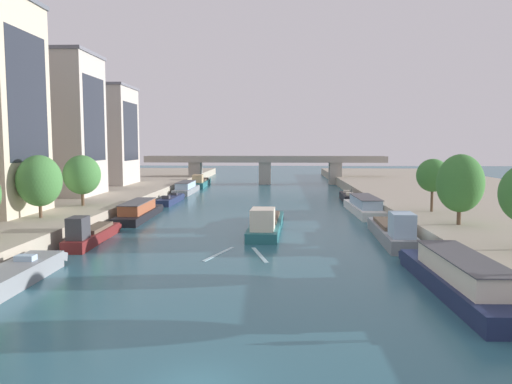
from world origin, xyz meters
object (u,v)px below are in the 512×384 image
object	(u,v)px
tree_left_by_lamp	(39,181)
tree_left_far	(82,175)
tree_right_third	(460,183)
moored_boat_left_upstream	(139,211)
moored_boat_left_midway	(8,278)
moored_boat_left_lone	(171,200)
tree_right_far	(433,175)
barge_midriver	(266,223)
moored_boat_left_second	(186,188)
moored_boat_right_second	(459,277)
moored_boat_right_near	(392,231)
bridge_far	(265,166)
moored_boat_left_near	(201,182)
moored_boat_right_far	(364,206)
moored_boat_left_gap_after	(91,234)
moored_boat_right_downstream	(347,197)

from	to	relation	value
tree_left_by_lamp	tree_left_far	xyz separation A→B (m)	(0.46, 10.37, -0.02)
tree_right_third	moored_boat_left_upstream	bearing A→B (deg)	157.84
moored_boat_left_midway	moored_boat_left_lone	distance (m)	48.55
tree_right_far	tree_left_far	bearing A→B (deg)	175.01
barge_midriver	moored_boat_left_second	bearing A→B (deg)	111.75
moored_boat_left_midway	moored_boat_right_second	bearing A→B (deg)	-0.21
tree_left_by_lamp	tree_right_third	distance (m)	42.80
moored_boat_right_near	tree_right_far	xyz separation A→B (m)	(6.37, 8.63, 5.01)
moored_boat_left_lone	moored_boat_right_near	world-z (taller)	moored_boat_right_near
barge_midriver	tree_right_third	xyz separation A→B (m)	(18.84, -6.05, 4.96)
moored_boat_left_midway	moored_boat_left_second	distance (m)	64.48
barge_midriver	bridge_far	xyz separation A→B (m)	(-1.93, 65.20, 3.31)
tree_right_far	bridge_far	bearing A→B (deg)	108.71
moored_boat_left_near	moored_boat_right_far	world-z (taller)	moored_boat_left_near
barge_midriver	tree_right_far	size ratio (longest dim) A/B	2.97
moored_boat_left_gap_after	moored_boat_left_second	xyz separation A→B (m)	(0.27, 49.20, 0.08)
moored_boat_left_upstream	tree_left_far	world-z (taller)	tree_left_far
moored_boat_left_gap_after	moored_boat_right_second	bearing A→B (deg)	-27.24
moored_boat_left_lone	moored_boat_right_second	size ratio (longest dim) A/B	0.73
moored_boat_left_gap_after	tree_left_by_lamp	world-z (taller)	tree_left_by_lamp
moored_boat_left_lone	tree_left_far	distance (m)	20.79
moored_boat_left_upstream	tree_right_third	world-z (taller)	tree_right_third
moored_boat_right_second	moored_boat_left_near	bearing A→B (deg)	109.95
tree_left_by_lamp	tree_right_third	xyz separation A→B (m)	(42.72, -2.68, 0.10)
barge_midriver	moored_boat_left_upstream	distance (m)	18.67
moored_boat_left_gap_after	moored_boat_left_upstream	bearing A→B (deg)	89.09
moored_boat_right_second	tree_right_far	world-z (taller)	tree_right_far
moored_boat_right_second	tree_left_far	size ratio (longest dim) A/B	2.66
tree_left_by_lamp	moored_boat_left_gap_after	bearing A→B (deg)	-30.42
moored_boat_left_second	tree_left_far	bearing A→B (deg)	-101.02
moored_boat_left_second	moored_boat_right_downstream	world-z (taller)	moored_boat_left_second
moored_boat_left_gap_after	moored_boat_right_near	size ratio (longest dim) A/B	0.80
moored_boat_right_near	tree_right_third	distance (m)	7.87
moored_boat_left_midway	moored_boat_right_second	world-z (taller)	moored_boat_right_second
tree_left_by_lamp	moored_boat_left_second	bearing A→B (deg)	80.89
moored_boat_left_gap_after	moored_boat_right_near	bearing A→B (deg)	4.09
moored_boat_left_gap_after	tree_right_third	distance (m)	36.13
moored_boat_left_upstream	moored_boat_left_lone	bearing A→B (deg)	88.56
moored_boat_left_near	moored_boat_right_downstream	distance (m)	40.28
moored_boat_left_upstream	moored_boat_right_downstream	xyz separation A→B (m)	(29.75, 21.96, -0.34)
moored_boat_left_upstream	moored_boat_left_lone	world-z (taller)	moored_boat_left_upstream
barge_midriver	bridge_far	world-z (taller)	bridge_far
moored_boat_right_second	moored_boat_right_near	xyz separation A→B (m)	(-0.32, 17.51, -0.08)
barge_midriver	moored_boat_left_midway	world-z (taller)	barge_midriver
tree_left_far	moored_boat_right_second	bearing A→B (deg)	-39.35
moored_boat_left_upstream	moored_boat_right_second	xyz separation A→B (m)	(29.65, -31.26, 0.13)
moored_boat_left_upstream	moored_boat_left_midway	bearing A→B (deg)	-90.33
moored_boat_left_upstream	tree_right_far	world-z (taller)	tree_right_far
moored_boat_right_near	tree_right_far	bearing A→B (deg)	53.58
moored_boat_left_lone	moored_boat_right_downstream	xyz separation A→B (m)	(29.32, 4.57, 0.08)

